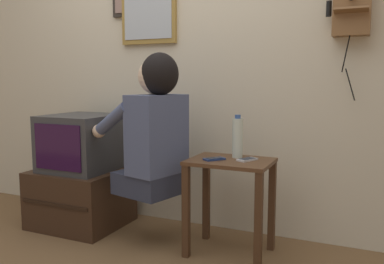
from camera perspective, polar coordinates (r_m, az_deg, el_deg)
wall_back at (r=2.92m, az=0.17°, el=11.83°), size 6.80×0.05×2.55m
side_table at (r=2.45m, az=5.38°, el=-7.32°), size 0.48×0.36×0.58m
person at (r=2.52m, az=-5.36°, el=0.74°), size 0.61×0.48×0.88m
tv_stand at (r=3.08m, az=-15.29°, el=-8.79°), size 0.61×0.55×0.41m
television at (r=3.00m, az=-15.23°, el=-1.41°), size 0.46×0.49×0.39m
wall_phone_antique at (r=2.61m, az=21.55°, el=16.49°), size 0.25×0.19×0.78m
cell_phone_held at (r=2.40m, az=3.15°, el=-3.79°), size 0.12×0.13×0.01m
cell_phone_spare at (r=2.40m, az=7.76°, el=-3.84°), size 0.11×0.14×0.01m
water_bottle at (r=2.46m, az=6.40°, el=-0.77°), size 0.06×0.06×0.26m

